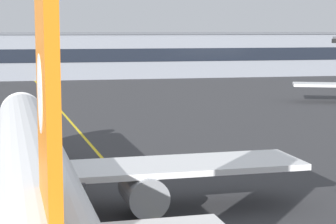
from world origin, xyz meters
name	(u,v)px	position (x,y,z in m)	size (l,w,h in m)	color
taxiway_centreline	(94,149)	(0.00, 30.00, 0.00)	(0.30, 180.00, 0.01)	yellow
airliner_foreground	(31,164)	(-5.35, 9.04, 3.37)	(32.18, 41.50, 11.65)	white
safety_cone_by_nose_gear	(40,163)	(-4.83, 24.02, 0.26)	(0.44, 0.44, 0.55)	orange
terminal_building	(54,56)	(-0.98, 113.41, 4.95)	(145.73, 12.40, 9.88)	gray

